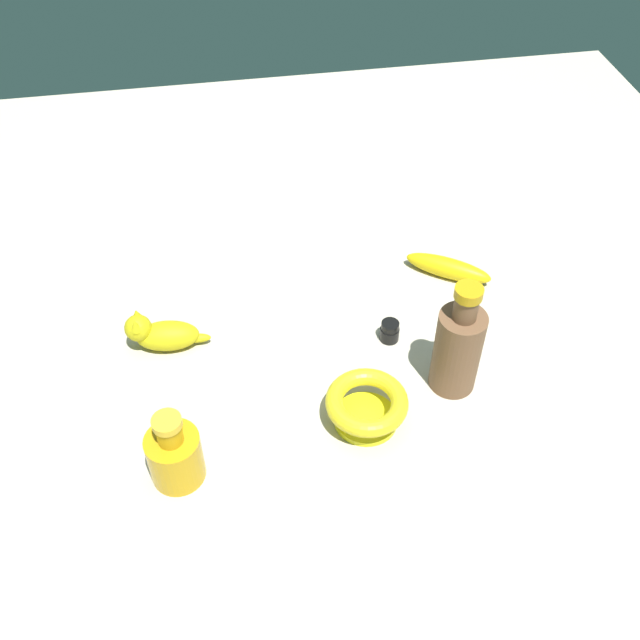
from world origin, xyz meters
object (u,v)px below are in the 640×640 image
nail_polish_jar (390,331)px  cat_figurine (161,333)px  banana (448,268)px  bottle_short (175,454)px  bottle_tall (458,347)px  bowl (367,405)px

nail_polish_jar → cat_figurine: bearing=172.8°
banana → cat_figurine: size_ratio=1.16×
bottle_short → bottle_tall: bottle_tall is taller
bottle_short → nail_polish_jar: size_ratio=3.45×
cat_figurine → nail_polish_jar: bearing=-7.2°
cat_figurine → nail_polish_jar: 0.41m
nail_polish_jar → bottle_tall: size_ratio=0.18×
banana → cat_figurine: (-0.56, -0.10, 0.01)m
nail_polish_jar → bottle_tall: (0.08, -0.12, 0.07)m
nail_polish_jar → bottle_tall: bearing=-55.4°
banana → bowl: 0.40m
cat_figurine → nail_polish_jar: (0.41, -0.05, -0.01)m
cat_figurine → banana: bearing=9.7°
bottle_short → bowl: bottle_short is taller
banana → bowl: bowl is taller
banana → cat_figurine: bearing=43.1°
bowl → nail_polish_jar: bowl is taller
bottle_tall → cat_figurine: bearing=160.9°
bottle_short → cat_figurine: (-0.02, 0.28, -0.02)m
bottle_short → banana: bottle_short is taller
bottle_short → bowl: (0.31, 0.05, -0.01)m
cat_figurine → bottle_tall: (0.49, -0.17, 0.06)m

